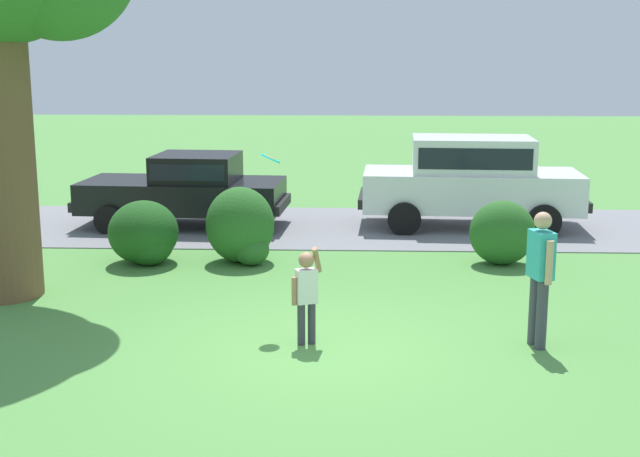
% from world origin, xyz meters
% --- Properties ---
extents(ground_plane, '(80.00, 80.00, 0.00)m').
position_xyz_m(ground_plane, '(0.00, 0.00, 0.00)').
color(ground_plane, '#518E42').
extents(driveway_strip, '(28.00, 4.40, 0.02)m').
position_xyz_m(driveway_strip, '(0.00, 7.67, 0.01)').
color(driveway_strip, slate).
rests_on(driveway_strip, ground).
extents(shrub_near_tree, '(1.22, 1.32, 1.11)m').
position_xyz_m(shrub_near_tree, '(-3.27, 4.39, 0.52)').
color(shrub_near_tree, '#1E511C').
rests_on(shrub_near_tree, ground).
extents(shrub_centre_left, '(1.21, 1.23, 1.35)m').
position_xyz_m(shrub_centre_left, '(-1.58, 4.55, 0.63)').
color(shrub_centre_left, '#286023').
rests_on(shrub_centre_left, ground).
extents(shrub_centre, '(1.15, 0.94, 1.13)m').
position_xyz_m(shrub_centre, '(3.01, 4.57, 0.57)').
color(shrub_centre, '#286023').
rests_on(shrub_centre, ground).
extents(parked_sedan, '(4.50, 2.29, 1.56)m').
position_xyz_m(parked_sedan, '(-3.13, 7.62, 0.85)').
color(parked_sedan, black).
rests_on(parked_sedan, ground).
extents(parked_suv, '(4.78, 2.27, 1.92)m').
position_xyz_m(parked_suv, '(2.88, 7.80, 1.08)').
color(parked_suv, white).
rests_on(parked_suv, ground).
extents(child_thrower, '(0.39, 0.37, 1.29)m').
position_xyz_m(child_thrower, '(-0.19, 0.25, 0.72)').
color(child_thrower, '#383842').
rests_on(child_thrower, ground).
extents(frisbee, '(0.28, 0.28, 0.17)m').
position_xyz_m(frisbee, '(-0.72, 1.19, 2.28)').
color(frisbee, '#1EB7B2').
extents(adult_onlooker, '(0.31, 0.52, 1.74)m').
position_xyz_m(adult_onlooker, '(2.74, 0.28, 0.98)').
color(adult_onlooker, '#3F3F4C').
rests_on(adult_onlooker, ground).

